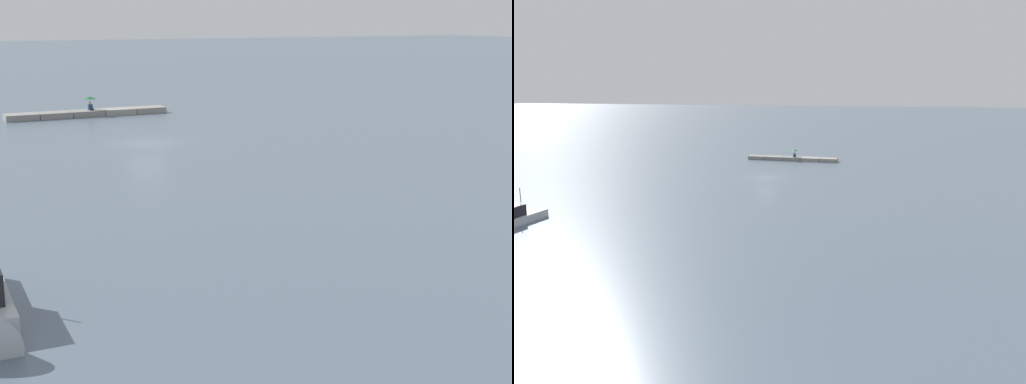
{
  "view_description": "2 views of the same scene",
  "coord_description": "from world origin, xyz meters",
  "views": [
    {
      "loc": [
        16.65,
        49.41,
        8.61
      ],
      "look_at": [
        1.74,
        20.35,
        0.89
      ],
      "focal_mm": 51.74,
      "sensor_mm": 36.0,
      "label": 1
    },
    {
      "loc": [
        -17.09,
        61.62,
        11.48
      ],
      "look_at": [
        -4.54,
        14.65,
        1.31
      ],
      "focal_mm": 35.32,
      "sensor_mm": 36.0,
      "label": 2
    }
  ],
  "objects": [
    {
      "name": "seawall_pier",
      "position": [
        0.0,
        -16.31,
        0.27
      ],
      "size": [
        14.35,
        1.99,
        0.54
      ],
      "color": "gray",
      "rests_on": "ground_plane"
    },
    {
      "name": "umbrella_open_green",
      "position": [
        -0.32,
        -16.35,
        1.64
      ],
      "size": [
        1.13,
        1.13,
        1.25
      ],
      "color": "black",
      "rests_on": "seawall_pier"
    },
    {
      "name": "person_seated_blue_left",
      "position": [
        -0.32,
        -16.31,
        0.79
      ],
      "size": [
        0.41,
        0.62,
        0.73
      ],
      "rotation": [
        0.0,
        0.0,
        0.04
      ],
      "color": "#1E2333",
      "rests_on": "seawall_pier"
    },
    {
      "name": "ground_plane",
      "position": [
        0.0,
        0.0,
        0.0
      ],
      "size": [
        500.0,
        500.0,
        0.0
      ],
      "primitive_type": "plane",
      "color": "slate"
    }
  ]
}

